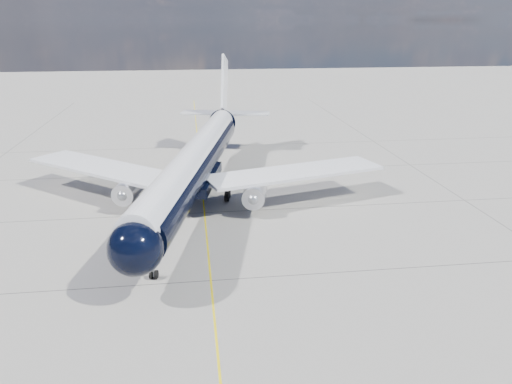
# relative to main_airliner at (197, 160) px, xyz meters

# --- Properties ---
(ground) EXTENTS (320.00, 320.00, 0.00)m
(ground) POSITION_rel_main_airliner_xyz_m (0.53, 0.55, -4.66)
(ground) COLOR gray
(ground) RESTS_ON ground
(taxiway_centerline) EXTENTS (0.16, 160.00, 0.01)m
(taxiway_centerline) POSITION_rel_main_airliner_xyz_m (0.53, -4.45, -4.66)
(taxiway_centerline) COLOR yellow
(taxiway_centerline) RESTS_ON ground
(main_airliner) EXTENTS (41.79, 51.56, 15.03)m
(main_airliner) POSITION_rel_main_airliner_xyz_m (0.00, 0.00, 0.00)
(main_airliner) COLOR black
(main_airliner) RESTS_ON ground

